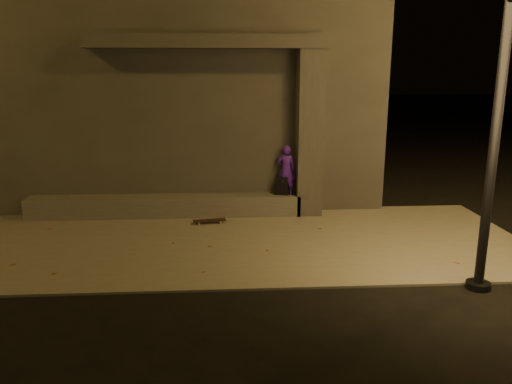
{
  "coord_description": "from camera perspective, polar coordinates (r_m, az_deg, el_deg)",
  "views": [
    {
      "loc": [
        -0.14,
        -7.06,
        3.2
      ],
      "look_at": [
        0.42,
        2.0,
        0.98
      ],
      "focal_mm": 35.0,
      "sensor_mm": 36.0,
      "label": 1
    }
  ],
  "objects": [
    {
      "name": "ledge",
      "position": [
        11.28,
        -10.33,
        -1.57
      ],
      "size": [
        6.0,
        0.55,
        0.45
      ],
      "primitive_type": "cube",
      "color": "#4F4B47",
      "rests_on": "sidewalk"
    },
    {
      "name": "skateboard",
      "position": [
        10.62,
        -5.35,
        -3.27
      ],
      "size": [
        0.71,
        0.29,
        0.08
      ],
      "rotation": [
        0.0,
        0.0,
        0.17
      ],
      "color": "black",
      "rests_on": "sidewalk"
    },
    {
      "name": "building",
      "position": [
        13.59,
        -7.3,
        11.14
      ],
      "size": [
        9.0,
        5.1,
        5.22
      ],
      "color": "#393634",
      "rests_on": "ground"
    },
    {
      "name": "backpack",
      "position": [
        11.18,
        2.93,
        0.44
      ],
      "size": [
        0.33,
        0.26,
        0.41
      ],
      "rotation": [
        0.0,
        0.0,
        -0.27
      ],
      "color": "black",
      "rests_on": "ledge"
    },
    {
      "name": "sidewalk",
      "position": [
        9.6,
        -2.5,
        -5.62
      ],
      "size": [
        11.0,
        4.4,
        0.04
      ],
      "primitive_type": "cube",
      "color": "#69655D",
      "rests_on": "ground"
    },
    {
      "name": "column",
      "position": [
        11.05,
        6.13,
        6.6
      ],
      "size": [
        0.55,
        0.55,
        3.6
      ],
      "primitive_type": "cube",
      "color": "#393634",
      "rests_on": "sidewalk"
    },
    {
      "name": "skateboarder",
      "position": [
        11.1,
        3.47,
        2.52
      ],
      "size": [
        0.46,
        0.37,
        1.11
      ],
      "primitive_type": "imported",
      "rotation": [
        0.0,
        0.0,
        2.86
      ],
      "color": "#4318A1",
      "rests_on": "ledge"
    },
    {
      "name": "canopy",
      "position": [
        10.88,
        -5.66,
        16.74
      ],
      "size": [
        5.0,
        0.7,
        0.28
      ],
      "primitive_type": "cube",
      "color": "#393634",
      "rests_on": "column"
    },
    {
      "name": "ground",
      "position": [
        7.75,
        -2.21,
        -10.66
      ],
      "size": [
        120.0,
        120.0,
        0.0
      ],
      "primitive_type": "plane",
      "color": "black",
      "rests_on": "ground"
    }
  ]
}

